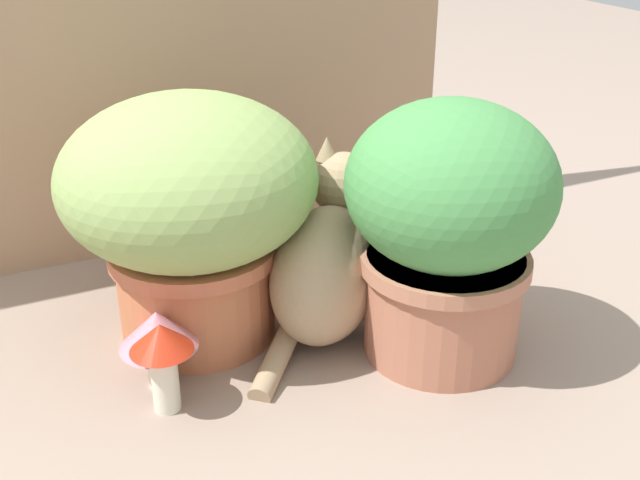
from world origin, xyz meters
name	(u,v)px	position (x,y,z in m)	size (l,w,h in m)	color
ground_plane	(264,348)	(0.00, 0.00, 0.00)	(6.00, 6.00, 0.00)	gray
grass_planter	(190,204)	(-0.08, 0.09, 0.23)	(0.40, 0.40, 0.41)	#BE6B46
leafy_planter	(448,222)	(0.26, -0.12, 0.23)	(0.32, 0.32, 0.41)	#AF6C52
cat	(328,264)	(0.12, 0.01, 0.12)	(0.33, 0.31, 0.32)	tan
mushroom_ornament_pink	(158,334)	(-0.17, -0.03, 0.09)	(0.12, 0.12, 0.13)	beige
mushroom_ornament_red	(162,351)	(-0.18, -0.08, 0.10)	(0.09, 0.09, 0.14)	silver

